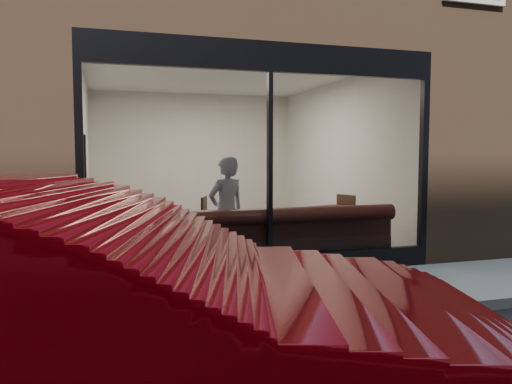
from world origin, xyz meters
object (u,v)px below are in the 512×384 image
object	(u,v)px
person	(227,212)
parked_car	(48,348)
cafe_table_left	(198,217)
banquette	(261,255)
cafe_chair_right	(339,234)
cafe_chair_left	(194,237)
cafe_table_right	(333,208)

from	to	relation	value
person	parked_car	xyz separation A→B (m)	(-2.00, -4.68, -0.04)
cafe_table_left	parked_car	bearing A→B (deg)	-107.98
banquette	person	distance (m)	0.80
person	parked_car	bearing A→B (deg)	45.59
banquette	parked_car	xyz separation A→B (m)	(-2.44, -4.40, 0.56)
cafe_chair_right	parked_car	size ratio (longest dim) A/B	0.09
cafe_chair_left	parked_car	bearing A→B (deg)	94.43
parked_car	cafe_table_right	bearing A→B (deg)	-22.31
banquette	cafe_table_right	world-z (taller)	cafe_table_right
banquette	cafe_chair_left	bearing A→B (deg)	111.05
cafe_table_right	cafe_chair_left	xyz separation A→B (m)	(-2.38, 0.63, -0.50)
cafe_chair_left	cafe_chair_right	distance (m)	2.62
cafe_table_left	cafe_chair_left	xyz separation A→B (m)	(0.13, 1.16, -0.50)
cafe_chair_right	parked_car	world-z (taller)	parked_car
cafe_table_left	cafe_chair_right	world-z (taller)	cafe_table_left
person	cafe_table_left	distance (m)	0.51
parked_car	cafe_table_left	bearing A→B (deg)	-3.52
cafe_table_right	cafe_chair_left	distance (m)	2.52
cafe_table_left	cafe_table_right	distance (m)	2.57
cafe_table_left	cafe_chair_right	size ratio (longest dim) A/B	1.56
person	cafe_chair_right	size ratio (longest dim) A/B	3.94
cafe_table_left	cafe_chair_right	distance (m)	2.83
cafe_table_right	cafe_table_left	bearing A→B (deg)	-168.16
cafe_chair_left	parked_car	distance (m)	6.44
cafe_chair_left	cafe_chair_right	xyz separation A→B (m)	(2.57, -0.50, 0.00)
cafe_chair_right	cafe_table_left	bearing A→B (deg)	-8.82
cafe_table_right	cafe_chair_left	size ratio (longest dim) A/B	1.44
cafe_table_left	cafe_chair_right	xyz separation A→B (m)	(2.70, 0.66, -0.50)
cafe_table_right	cafe_chair_right	distance (m)	0.55
cafe_chair_left	person	bearing A→B (deg)	119.35
cafe_table_left	banquette	bearing A→B (deg)	-37.09
cafe_chair_left	cafe_table_right	bearing A→B (deg)	-174.53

